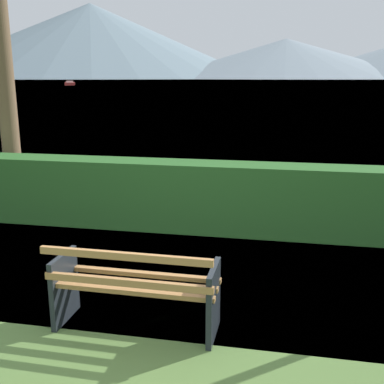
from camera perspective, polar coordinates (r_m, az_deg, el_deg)
ground_plane at (r=4.63m, az=-6.66°, el=-16.04°), size 1400.00×1400.00×0.00m
water_surface at (r=313.63m, az=11.23°, el=13.33°), size 620.00×620.00×0.00m
park_bench at (r=4.39m, az=-7.06°, el=-11.64°), size 1.55×0.59×0.87m
hedge_row at (r=7.10m, az=0.44°, el=-0.55°), size 11.13×0.61×1.06m
fishing_boat_near at (r=136.14m, az=-14.81°, el=12.78°), size 5.88×8.32×1.22m
distant_hills at (r=573.76m, az=3.30°, el=17.38°), size 813.75×421.40×88.63m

